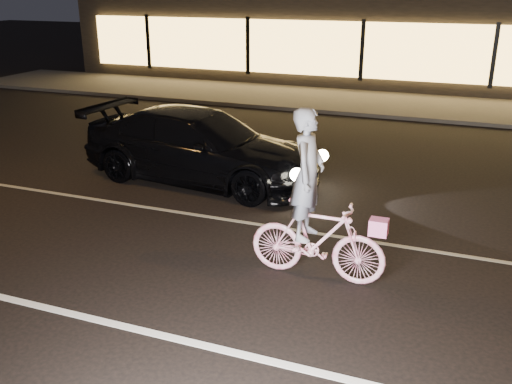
% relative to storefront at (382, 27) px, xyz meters
% --- Properties ---
extents(ground, '(90.00, 90.00, 0.00)m').
position_rel_storefront_xyz_m(ground, '(0.00, -18.97, -2.15)').
color(ground, black).
rests_on(ground, ground).
extents(lane_stripe_near, '(60.00, 0.12, 0.01)m').
position_rel_storefront_xyz_m(lane_stripe_near, '(0.00, -20.47, -2.14)').
color(lane_stripe_near, silver).
rests_on(lane_stripe_near, ground).
extents(lane_stripe_far, '(60.00, 0.10, 0.01)m').
position_rel_storefront_xyz_m(lane_stripe_far, '(0.00, -16.97, -2.14)').
color(lane_stripe_far, gray).
rests_on(lane_stripe_far, ground).
extents(sidewalk, '(30.00, 4.00, 0.12)m').
position_rel_storefront_xyz_m(sidewalk, '(0.00, -5.97, -2.09)').
color(sidewalk, '#383533').
rests_on(sidewalk, ground).
extents(storefront, '(25.40, 8.42, 4.20)m').
position_rel_storefront_xyz_m(storefront, '(0.00, 0.00, 0.00)').
color(storefront, black).
rests_on(storefront, ground).
extents(cyclist, '(1.93, 0.66, 2.43)m').
position_rel_storefront_xyz_m(cyclist, '(2.20, -18.42, -1.28)').
color(cyclist, '#DF356A').
rests_on(cyclist, ground).
extents(sedan, '(5.26, 2.53, 1.48)m').
position_rel_storefront_xyz_m(sedan, '(-1.15, -15.17, -1.41)').
color(sedan, black).
rests_on(sedan, ground).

